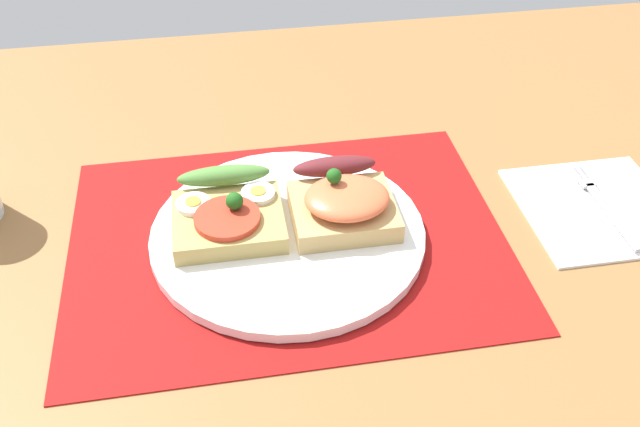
{
  "coord_description": "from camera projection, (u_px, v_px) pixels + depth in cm",
  "views": [
    {
      "loc": [
        -5.24,
        -48.54,
        43.47
      ],
      "look_at": [
        3.0,
        0.0,
        2.8
      ],
      "focal_mm": 39.54,
      "sensor_mm": 36.0,
      "label": 1
    }
  ],
  "objects": [
    {
      "name": "plate",
      "position": [
        288.0,
        234.0,
        0.65
      ],
      "size": [
        25.15,
        25.15,
        1.0
      ],
      "primitive_type": "cylinder",
      "color": "white",
      "rests_on": "placemat"
    },
    {
      "name": "napkin",
      "position": [
        598.0,
        207.0,
        0.69
      ],
      "size": [
        14.71,
        14.84,
        0.6
      ],
      "primitive_type": "cube",
      "color": "white",
      "rests_on": "ground_plane"
    },
    {
      "name": "sandwich_salmon",
      "position": [
        343.0,
        201.0,
        0.65
      ],
      "size": [
        9.43,
        9.81,
        5.41
      ],
      "color": "tan",
      "rests_on": "plate"
    },
    {
      "name": "sandwich_egg_tomato",
      "position": [
        228.0,
        212.0,
        0.64
      ],
      "size": [
        9.95,
        10.07,
        4.01
      ],
      "color": "tan",
      "rests_on": "plate"
    },
    {
      "name": "ground_plane",
      "position": [
        289.0,
        253.0,
        0.66
      ],
      "size": [
        120.0,
        90.0,
        3.2
      ],
      "primitive_type": "cube",
      "color": "olive"
    },
    {
      "name": "placemat",
      "position": [
        288.0,
        239.0,
        0.65
      ],
      "size": [
        39.91,
        30.36,
        0.3
      ],
      "primitive_type": "cube",
      "color": "maroon",
      "rests_on": "ground_plane"
    },
    {
      "name": "fork",
      "position": [
        601.0,
        201.0,
        0.69
      ],
      "size": [
        1.62,
        13.51,
        0.32
      ],
      "color": "#B7B7BC",
      "rests_on": "napkin"
    }
  ]
}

